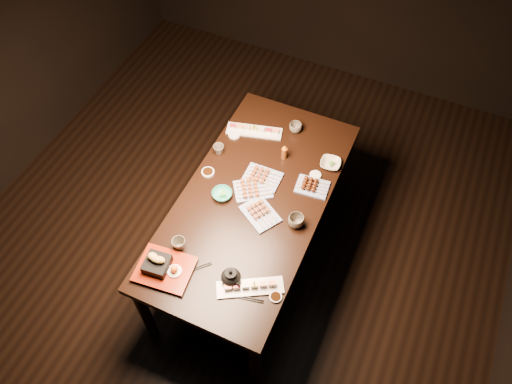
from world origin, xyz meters
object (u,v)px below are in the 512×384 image
edamame_bowl_cream (330,164)px  tempura_tray (164,266)px  teacup_far_left (219,149)px  condiment_bottle (284,152)px  yakitori_plate_center (253,188)px  yakitori_plate_left (262,176)px  teacup_near_left (179,244)px  yakitori_plate_right (260,212)px  teapot (231,276)px  teacup_mid_right (296,221)px  sushi_platter_near (250,286)px  dining_table (253,230)px  sushi_platter_far (254,129)px  edamame_bowl_green (222,194)px  teacup_far_right (295,128)px

edamame_bowl_cream → tempura_tray: bearing=-118.4°
teacup_far_left → condiment_bottle: 0.46m
yakitori_plate_center → yakitori_plate_left: bearing=47.7°
yakitori_plate_center → teacup_near_left: bearing=-145.8°
yakitori_plate_right → teapot: size_ratio=1.74×
condiment_bottle → yakitori_plate_center: bearing=-103.1°
teacup_far_left → teacup_mid_right: bearing=-25.2°
sushi_platter_near → teapot: teapot is taller
teacup_mid_right → teapot: bearing=-111.5°
dining_table → sushi_platter_far: 0.72m
edamame_bowl_green → teacup_far_right: bearing=73.1°
yakitori_plate_center → teacup_far_left: size_ratio=3.19×
yakitori_plate_left → teacup_far_left: 0.38m
teacup_far_left → dining_table: bearing=-35.1°
edamame_bowl_cream → teacup_far_left: bearing=-164.1°
sushi_platter_near → sushi_platter_far: sushi_platter_far is taller
sushi_platter_near → teapot: 0.13m
teacup_near_left → teacup_mid_right: 0.73m
teacup_near_left → dining_table: bearing=62.9°
yakitori_plate_left → teapot: bearing=-80.7°
teacup_far_left → teacup_far_right: same height
teacup_far_right → teacup_far_left: bearing=-135.1°
sushi_platter_far → edamame_bowl_green: sushi_platter_far is taller
teacup_far_right → condiment_bottle: bearing=-85.6°
yakitori_plate_center → tempura_tray: tempura_tray is taller
yakitori_plate_right → edamame_bowl_cream: size_ratio=1.75×
yakitori_plate_center → teacup_near_left: size_ratio=2.88×
yakitori_plate_left → teacup_mid_right: size_ratio=2.39×
teacup_near_left → yakitori_plate_center: bearing=68.2°
edamame_bowl_cream → teacup_near_left: 1.17m
yakitori_plate_center → teacup_far_left: 0.40m
teacup_mid_right → condiment_bottle: (-0.28, 0.48, 0.02)m
teacup_far_left → edamame_bowl_green: bearing=-60.1°
dining_table → teacup_far_left: bearing=144.8°
yakitori_plate_right → yakitori_plate_left: same height
teacup_near_left → teacup_far_right: 1.22m
yakitori_plate_left → edamame_bowl_cream: 0.48m
teacup_mid_right → teacup_far_right: size_ratio=1.13×
dining_table → yakitori_plate_center: size_ratio=7.43×
condiment_bottle → dining_table: bearing=-96.9°
sushi_platter_far → condiment_bottle: (0.29, -0.14, 0.04)m
tempura_tray → condiment_bottle: size_ratio=2.64×
teacup_mid_right → teacup_far_right: teacup_mid_right is taller
teacup_mid_right → teacup_far_right: 0.80m
sushi_platter_near → tempura_tray: 0.52m
yakitori_plate_left → teacup_far_right: teacup_far_right is taller
edamame_bowl_green → tempura_tray: (-0.07, -0.62, 0.04)m
teacup_far_left → teacup_near_left: bearing=-81.2°
sushi_platter_near → yakitori_plate_left: bearing=79.1°
edamame_bowl_cream → teacup_near_left: bearing=-122.3°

